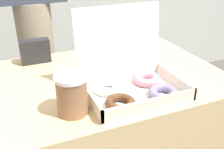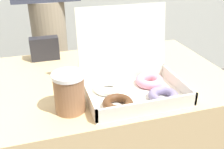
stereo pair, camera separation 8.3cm
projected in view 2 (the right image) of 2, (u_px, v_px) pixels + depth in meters
name	position (u px, v px, depth m)	size (l,w,h in m)	color
donut_box	(133.00, 81.00, 0.91)	(0.33, 0.27, 0.28)	silver
coffee_cup	(69.00, 92.00, 0.80)	(0.10, 0.10, 0.13)	#8C6042
napkin_holder	(45.00, 49.00, 1.18)	(0.13, 0.05, 0.10)	#232328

